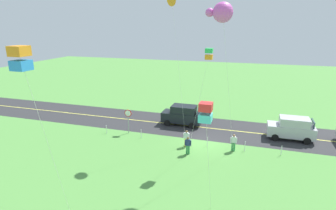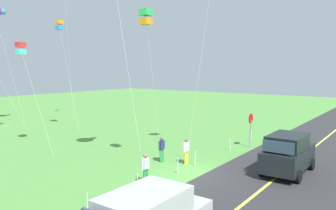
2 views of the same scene
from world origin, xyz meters
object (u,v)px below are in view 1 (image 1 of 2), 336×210
car_suv_foreground (182,115)px  kite_yellow_high (172,0)px  kite_green_far (20,59)px  kite_purple_back (206,113)px  person_adult_near (234,142)px  kite_red_low (222,12)px  kite_blue_mid (209,54)px  car_parked_west_near (292,128)px  person_child_watcher (186,138)px  person_adult_companion (188,145)px  stop_sign (128,117)px

car_suv_foreground → kite_yellow_high: bearing=91.4°
kite_green_far → kite_purple_back: bearing=-148.7°
person_adult_near → kite_green_far: (6.68, 15.70, 8.94)m
person_adult_near → kite_red_low: bearing=-124.3°
kite_red_low → kite_blue_mid: size_ratio=1.36×
kite_green_far → kite_blue_mid: bearing=-107.7°
car_suv_foreground → kite_green_far: 22.69m
car_parked_west_near → kite_green_far: bearing=59.4°
kite_blue_mid → person_child_watcher: bearing=-36.4°
car_parked_west_near → person_adult_near: 6.89m
car_parked_west_near → kite_purple_back: (5.90, 16.51, 6.12)m
car_parked_west_near → kite_red_low: bearing=50.5°
kite_green_far → person_adult_companion: bearing=-101.9°
kite_red_low → kite_purple_back: kite_red_low is taller
person_adult_companion → kite_red_low: size_ratio=0.13×
car_parked_west_near → person_child_watcher: car_parked_west_near is taller
car_parked_west_near → kite_yellow_high: bearing=18.9°
car_suv_foreground → person_adult_near: (-6.10, 5.27, -0.29)m
kite_yellow_high → kite_purple_back: (-5.32, 12.67, -5.66)m
stop_sign → person_adult_near: size_ratio=1.60×
person_child_watcher → kite_green_far: 17.96m
person_adult_near → kite_purple_back: bearing=-107.4°
kite_blue_mid → car_parked_west_near: bearing=-140.1°
kite_blue_mid → kite_green_far: kite_green_far is taller
kite_blue_mid → kite_green_far: 14.64m
person_adult_companion → kite_yellow_high: (2.22, -2.45, 12.08)m
car_parked_west_near → kite_green_far: (11.91, 20.17, 8.65)m
kite_blue_mid → person_adult_companion: bearing=1.1°
person_adult_near → kite_blue_mid: (2.25, 1.79, 7.88)m
person_child_watcher → kite_yellow_high: kite_yellow_high is taller
person_child_watcher → car_suv_foreground: bearing=-46.8°
person_adult_companion → kite_red_low: (-2.53, 1.55, 10.90)m
person_child_watcher → kite_purple_back: bearing=132.1°
person_adult_companion → kite_green_far: kite_green_far is taller
car_suv_foreground → person_child_watcher: size_ratio=2.75×
car_parked_west_near → person_child_watcher: size_ratio=2.75×
person_adult_companion → kite_blue_mid: bearing=-77.9°
kite_purple_back → kite_yellow_high: bearing=-67.2°
person_adult_companion → kite_yellow_high: 12.52m
stop_sign → person_adult_near: bearing=174.0°
car_parked_west_near → person_child_watcher: 10.63m
kite_green_far → kite_purple_back: 7.48m
kite_red_low → kite_yellow_high: size_ratio=0.92×
person_child_watcher → person_adult_companion: bearing=133.7°
car_parked_west_near → kite_yellow_high: size_ratio=0.32×
stop_sign → person_child_watcher: stop_sign is taller
kite_blue_mid → car_suv_foreground: bearing=-61.4°
kite_yellow_high → kite_red_low: bearing=139.9°
kite_red_low → kite_yellow_high: bearing=-40.1°
car_parked_west_near → kite_red_low: size_ratio=0.35×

